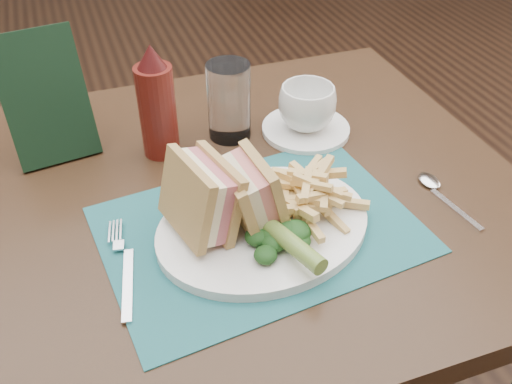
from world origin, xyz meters
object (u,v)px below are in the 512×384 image
sandwich_half_a (186,202)px  saucer (306,129)px  sandwich_half_b (236,196)px  drinking_glass (229,101)px  coffee_cup (307,107)px  check_presenter (45,98)px  placemat (259,229)px  plate (263,226)px  table_main (230,344)px  ketchup_bottle (156,101)px

sandwich_half_a → saucer: 0.33m
sandwich_half_b → drinking_glass: size_ratio=0.75×
saucer → coffee_cup: bearing=0.0°
sandwich_half_b → check_presenter: (-0.21, 0.28, 0.03)m
coffee_cup → drinking_glass: (-0.13, 0.03, 0.02)m
check_presenter → sandwich_half_a: bearing=-70.5°
drinking_glass → check_presenter: bearing=171.1°
placemat → saucer: bearing=52.6°
sandwich_half_b → coffee_cup: 0.28m
placemat → coffee_cup: size_ratio=4.37×
sandwich_half_b → saucer: (0.19, 0.21, -0.06)m
drinking_glass → sandwich_half_b: bearing=-105.3°
sandwich_half_a → coffee_cup: bearing=24.7°
sandwich_half_b → sandwich_half_a: bearing=172.8°
plate → sandwich_half_b: bearing=156.4°
table_main → ketchup_bottle: ketchup_bottle is taller
plate → saucer: (0.16, 0.21, -0.00)m
sandwich_half_a → ketchup_bottle: size_ratio=0.59×
plate → saucer: plate is taller
plate → table_main: bearing=92.9°
plate → coffee_cup: 0.27m
ketchup_bottle → drinking_glass: bearing=5.1°
sandwich_half_a → drinking_glass: bearing=47.4°
sandwich_half_a → coffee_cup: (0.26, 0.20, -0.02)m
coffee_cup → check_presenter: size_ratio=0.47×
sandwich_half_a → sandwich_half_b: size_ratio=1.13×
sandwich_half_b → plate: bearing=-18.6°
saucer → sandwich_half_a: bearing=-141.5°
plate → coffee_cup: size_ratio=3.13×
table_main → saucer: size_ratio=6.00×
plate → sandwich_half_a: size_ratio=2.73×
plate → drinking_glass: (0.03, 0.25, 0.06)m
plate → saucer: bearing=43.9°
placemat → check_presenter: bearing=130.5°
table_main → sandwich_half_a: sandwich_half_a is taller
sandwich_half_b → ketchup_bottle: 0.24m
sandwich_half_a → ketchup_bottle: (0.01, 0.23, 0.02)m
coffee_cup → ketchup_bottle: (-0.24, 0.02, 0.05)m
table_main → sandwich_half_a: size_ratio=8.19×
check_presenter → coffee_cup: bearing=-19.2°
sandwich_half_b → table_main: bearing=78.7°
table_main → coffee_cup: coffee_cup is taller
saucer → coffee_cup: size_ratio=1.56×
sandwich_half_a → check_presenter: bearing=104.1°
coffee_cup → sandwich_half_b: bearing=-132.8°
plate → drinking_glass: drinking_glass is taller
ketchup_bottle → sandwich_half_a: bearing=-92.8°
plate → check_presenter: bearing=120.3°
table_main → placemat: bearing=-78.5°
saucer → drinking_glass: 0.14m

